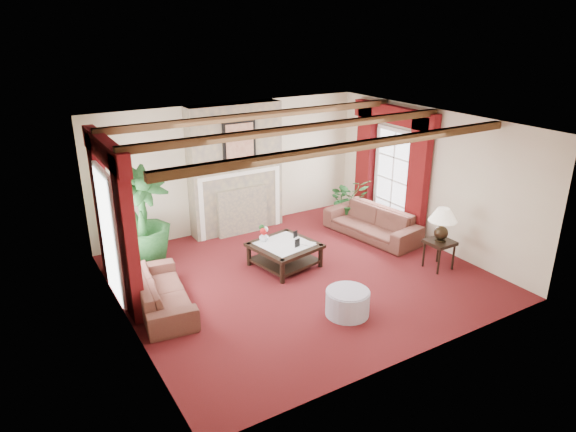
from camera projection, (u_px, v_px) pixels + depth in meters
floor at (301, 276)px, 9.10m from camera, size 6.00×6.00×0.00m
ceiling at (302, 125)px, 8.14m from camera, size 6.00×6.00×0.00m
back_wall at (232, 167)px, 10.82m from camera, size 6.00×0.02×2.70m
left_wall at (121, 242)px, 7.18m from camera, size 0.02×5.50×2.70m
right_wall at (430, 178)px, 10.07m from camera, size 0.02×5.50×2.70m
ceiling_beams at (302, 128)px, 8.16m from camera, size 6.00×3.00×0.12m
fireplace at (233, 103)px, 10.17m from camera, size 2.00×0.52×2.70m
french_door_left at (100, 171)px, 7.71m from camera, size 0.10×1.10×2.16m
french_door_right at (397, 130)px, 10.57m from camera, size 0.10×1.10×2.16m
curtains_left at (104, 143)px, 7.61m from camera, size 0.20×2.40×2.55m
curtains_right at (395, 110)px, 10.37m from camera, size 0.20×2.40×2.55m
sofa_left at (162, 286)px, 8.00m from camera, size 2.03×1.04×0.74m
sofa_right at (372, 218)px, 10.63m from camera, size 2.27×1.26×0.81m
potted_palm at (143, 240)px, 9.32m from camera, size 1.25×1.96×1.03m
small_plant at (348, 204)px, 11.50m from camera, size 1.19×1.26×0.78m
coffee_table at (285, 255)px, 9.41m from camera, size 1.25×1.25×0.44m
side_table at (439, 254)px, 9.32m from camera, size 0.48×0.48×0.54m
ottoman at (347, 303)px, 7.87m from camera, size 0.68×0.68×0.40m
table_lamp at (442, 224)px, 9.11m from camera, size 0.50×0.50×0.64m
flower_vase at (264, 237)px, 9.43m from camera, size 0.27×0.28×0.18m
book at (305, 239)px, 9.20m from camera, size 0.21×0.20×0.27m
photo_frame_a at (297, 243)px, 9.18m from camera, size 0.12×0.05×0.16m
photo_frame_b at (295, 234)px, 9.58m from camera, size 0.11×0.06×0.14m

